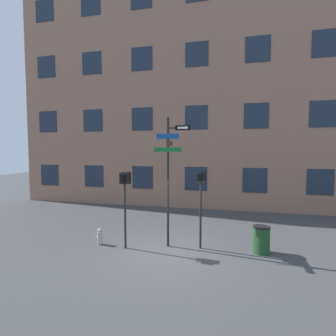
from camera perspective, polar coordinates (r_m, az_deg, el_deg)
ground_plane at (r=9.66m, az=0.24°, el=-18.01°), size 60.00×60.00×0.00m
building_facade at (r=16.70m, az=6.37°, el=17.06°), size 24.00×0.63×14.80m
street_sign_pole at (r=9.62m, az=0.33°, el=-0.48°), size 1.35×0.96×4.80m
pedestrian_signal_left at (r=9.64m, az=-9.40°, el=-4.52°), size 0.37×0.40×2.82m
pedestrian_signal_right at (r=9.59m, az=7.16°, el=-4.78°), size 0.34×0.40×2.82m
fire_hydrant at (r=10.68m, az=-14.62°, el=-14.26°), size 0.35×0.19×0.62m
trash_bin at (r=10.04m, az=19.65°, el=-14.47°), size 0.60×0.60×0.95m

